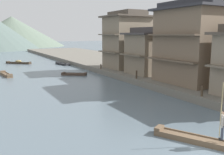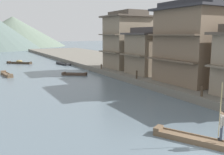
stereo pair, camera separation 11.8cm
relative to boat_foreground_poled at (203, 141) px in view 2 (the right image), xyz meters
The scene contains 15 objects.
ground_plane 1.42m from the boat_foreground_poled, 144.89° to the right, with size 400.00×400.00×0.00m, color slate.
riverbank_right 32.69m from the boat_foreground_poled, 63.25° to the left, with size 18.00×110.00×0.73m, color #6B665B.
boat_foreground_poled is the anchor object (origin of this frame).
boatman_person 1.59m from the boat_foreground_poled, 60.85° to the right, with size 0.42×0.48×3.04m.
boat_moored_nearest 39.15m from the boat_foreground_poled, 83.61° to the left, with size 1.85×4.25×0.46m.
boat_moored_second 30.49m from the boat_foreground_poled, 103.31° to the left, with size 1.34×4.44×0.56m.
boat_moored_third 25.82m from the boat_foreground_poled, 85.73° to the left, with size 3.62×2.99×0.39m.
boat_moored_far 44.97m from the boat_foreground_poled, 93.92° to the left, with size 4.60×4.37×0.76m.
house_waterfront_second 15.00m from the boat_foreground_poled, 48.93° to the left, with size 5.28×7.79×8.74m.
house_waterfront_tall 21.01m from the boat_foreground_poled, 60.37° to the left, with size 7.11×5.66×6.14m.
house_waterfront_narrow 26.94m from the boat_foreground_poled, 67.32° to the left, with size 7.07×6.24×8.74m.
mooring_post_dock_near 8.31m from the boat_foreground_poled, 42.68° to the left, with size 0.20×0.20×0.90m, color #473828.
mooring_post_dock_mid 16.69m from the boat_foreground_poled, 68.65° to the left, with size 0.20×0.20×0.97m, color #473828.
mooring_post_dock_far 25.90m from the boat_foreground_poled, 76.45° to the left, with size 0.20×0.20×0.73m, color #473828.
hill_far_west 126.26m from the boat_foreground_poled, 87.13° to the left, with size 50.81×50.81×14.68m, color #5B6B5B.
Camera 2 is at (-9.40, -8.19, 5.98)m, focal length 40.01 mm.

